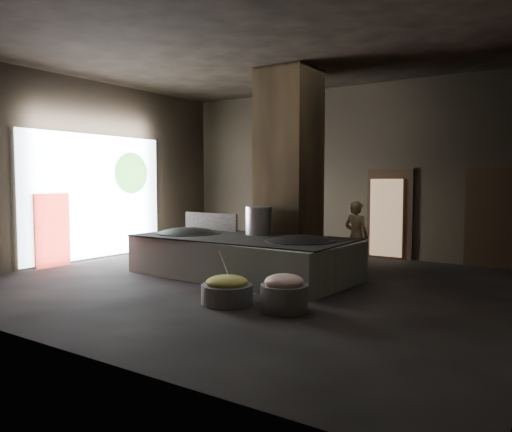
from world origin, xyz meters
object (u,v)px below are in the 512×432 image
Objects in this scene: hearth_platform at (242,257)px; wok_left at (188,236)px; wok_right at (300,245)px; cook at (356,236)px; stock_pot at (259,221)px; meat_basin at (284,298)px; veg_basin at (227,294)px.

hearth_platform is 3.17× the size of wok_left.
wok_right is 1.85m from cook.
wok_left is at bearing -158.20° from stock_pot.
meat_basin is at bearing -37.70° from hearth_platform.
hearth_platform reaches higher than meat_basin.
cook is at bearing 77.44° from wok_right.
stock_pot is at bearing 21.80° from wok_left.
cook reaches higher than stock_pot.
stock_pot is (-1.30, 0.50, 0.38)m from wok_right.
meat_basin is at bearing -27.16° from wok_left.
veg_basin is 1.14× the size of meat_basin.
cook is (1.75, 1.86, 0.37)m from hearth_platform.
hearth_platform is 6.29× the size of meat_basin.
hearth_platform is 7.67× the size of stock_pot.
stock_pot reaches higher than hearth_platform.
wok_right is at bearing 5.80° from hearth_platform.
hearth_platform reaches higher than veg_basin.
wok_right is at bearing 2.05° from wok_left.
meat_basin is (1.01, 0.12, 0.05)m from veg_basin.
veg_basin is at bearing -173.36° from meat_basin.
wok_right is 1.44m from stock_pot.
wok_left is (-1.45, -0.05, 0.35)m from hearth_platform.
wok_right is at bearing 112.47° from meat_basin.
stock_pot is 2.96m from veg_basin.
hearth_platform is 1.49m from wok_left.
wok_right is 1.85× the size of meat_basin.
wok_left is at bearing 37.84° from cook.
cook is 3.97m from veg_basin.
wok_left is 4.09m from meat_basin.
cook is (1.70, 1.31, -0.36)m from stock_pot.
wok_right is 2.16m from veg_basin.
meat_basin is at bearing 6.64° from veg_basin.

